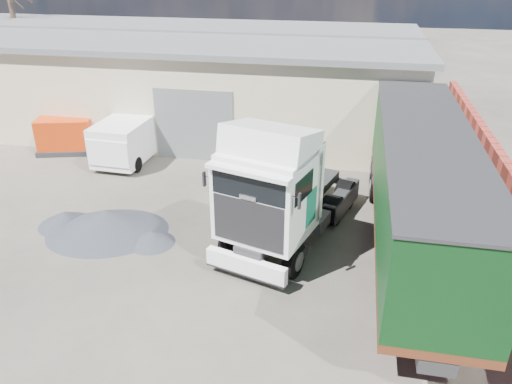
% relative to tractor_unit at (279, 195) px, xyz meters
% --- Properties ---
extents(ground, '(120.00, 120.00, 0.00)m').
position_rel_tractor_unit_xyz_m(ground, '(-3.37, -2.57, -2.08)').
color(ground, '#282520').
rests_on(ground, ground).
extents(warehouse, '(30.60, 12.60, 5.42)m').
position_rel_tractor_unit_xyz_m(warehouse, '(-9.37, 13.42, 0.59)').
color(warehouse, beige).
rests_on(warehouse, ground).
extents(brick_boundary_wall, '(0.35, 26.00, 2.50)m').
position_rel_tractor_unit_xyz_m(brick_boundary_wall, '(8.13, 3.43, -0.83)').
color(brick_boundary_wall, maroon).
rests_on(brick_boundary_wall, ground).
extents(tractor_unit, '(4.79, 7.72, 4.94)m').
position_rel_tractor_unit_xyz_m(tractor_unit, '(0.00, 0.00, 0.00)').
color(tractor_unit, black).
rests_on(tractor_unit, ground).
extents(box_trailer, '(2.95, 13.46, 4.47)m').
position_rel_tractor_unit_xyz_m(box_trailer, '(4.68, 0.74, 0.65)').
color(box_trailer, '#2D2D30').
rests_on(box_trailer, ground).
extents(panel_van, '(2.45, 5.41, 2.17)m').
position_rel_tractor_unit_xyz_m(panel_van, '(-8.58, 7.00, -0.96)').
color(panel_van, black).
rests_on(panel_van, ground).
extents(orange_skip, '(3.31, 2.54, 1.83)m').
position_rel_tractor_unit_xyz_m(orange_skip, '(-12.32, 7.23, -1.28)').
color(orange_skip, '#2D2D30').
rests_on(orange_skip, ground).
extents(gravel_heap, '(6.19, 5.74, 0.96)m').
position_rel_tractor_unit_xyz_m(gravel_heap, '(-6.60, -0.21, -1.63)').
color(gravel_heap, '#1F222A').
rests_on(gravel_heap, ground).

